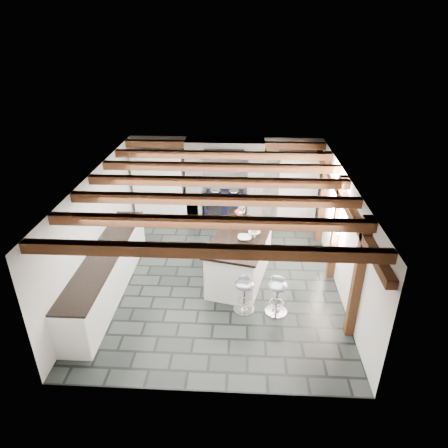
# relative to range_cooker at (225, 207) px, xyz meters

# --- Properties ---
(ground) EXTENTS (6.00, 6.00, 0.00)m
(ground) POSITION_rel_range_cooker_xyz_m (0.00, -2.68, -0.47)
(ground) COLOR black
(ground) RESTS_ON ground
(room_shell) EXTENTS (6.00, 6.03, 6.00)m
(room_shell) POSITION_rel_range_cooker_xyz_m (-0.61, -1.26, 0.60)
(room_shell) COLOR silver
(room_shell) RESTS_ON ground
(range_cooker) EXTENTS (1.00, 0.63, 0.99)m
(range_cooker) POSITION_rel_range_cooker_xyz_m (0.00, 0.00, 0.00)
(range_cooker) COLOR black
(range_cooker) RESTS_ON ground
(kitchen_island) EXTENTS (1.49, 2.22, 1.34)m
(kitchen_island) POSITION_rel_range_cooker_xyz_m (0.46, -2.63, 0.05)
(kitchen_island) COLOR white
(kitchen_island) RESTS_ON ground
(bar_stool_near) EXTENTS (0.49, 0.49, 0.78)m
(bar_stool_near) POSITION_rel_range_cooker_xyz_m (1.18, -3.76, 0.02)
(bar_stool_near) COLOR silver
(bar_stool_near) RESTS_ON ground
(bar_stool_far) EXTENTS (0.41, 0.41, 0.76)m
(bar_stool_far) POSITION_rel_range_cooker_xyz_m (0.56, -3.73, 0.01)
(bar_stool_far) COLOR silver
(bar_stool_far) RESTS_ON ground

